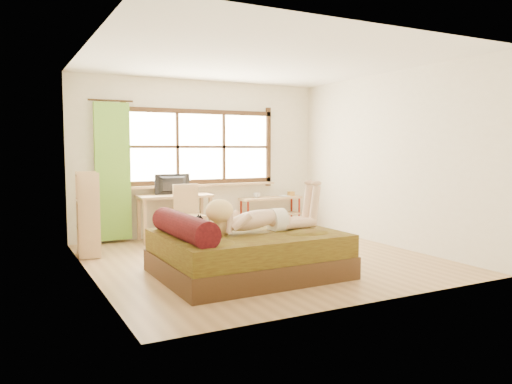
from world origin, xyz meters
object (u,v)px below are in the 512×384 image
woman (261,206)px  pipe_shelf (271,206)px  bookshelf (88,214)px  bed (244,252)px  chair (188,210)px  desk (174,201)px  kitten (188,225)px

woman → pipe_shelf: woman is taller
woman → bookshelf: bookshelf is taller
bed → chair: (0.11, 2.28, 0.24)m
bed → pipe_shelf: 3.37m
woman → chair: 2.35m
desk → pipe_shelf: 1.93m
kitten → bookshelf: 2.04m
kitten → bed: bearing=-9.5°
bed → kitten: size_ratio=6.75×
woman → kitten: size_ratio=4.67×
woman → desk: size_ratio=1.20×
bed → chair: 2.29m
bed → bookshelf: bookshelf is taller
kitten → desk: kitten is taller
bed → pipe_shelf: bearing=54.2°
pipe_shelf → bookshelf: 3.50m
pipe_shelf → chair: bearing=-169.2°
bed → bookshelf: bearing=126.1°
desk → bed: bearing=-88.4°
bed → chair: bearing=86.4°
kitten → pipe_shelf: size_ratio=0.25×
chair → woman: bearing=-86.0°
desk → bookshelf: 1.64m
woman → desk: woman is taller
chair → bed: bearing=-91.0°
woman → chair: woman is taller
bookshelf → chair: bearing=16.2°
pipe_shelf → bookshelf: bookshelf is taller
woman → chair: size_ratio=1.55×
desk → pipe_shelf: desk is taller
bed → bookshelf: 2.49m
bed → desk: size_ratio=1.73×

